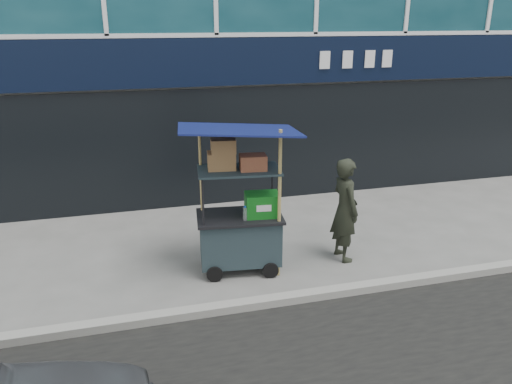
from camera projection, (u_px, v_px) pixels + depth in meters
name	position (u px, v px, depth m)	size (l,w,h in m)	color
ground	(274.00, 296.00, 7.03)	(80.00, 80.00, 0.00)	#60605C
curb	(279.00, 300.00, 6.83)	(80.00, 0.18, 0.12)	gray
vendor_cart	(241.00, 220.00, 7.55)	(1.83, 1.40, 2.31)	#1B2A2F
vendor_man	(345.00, 210.00, 7.89)	(0.61, 0.40, 1.68)	black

